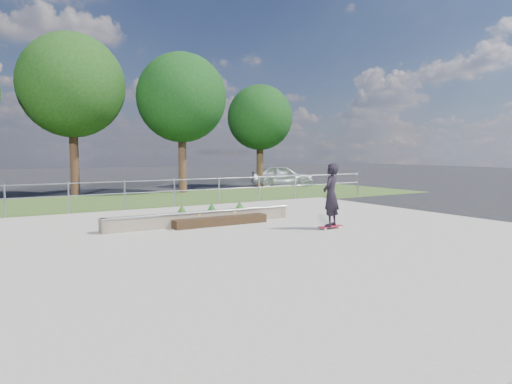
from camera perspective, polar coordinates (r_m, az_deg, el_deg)
ground at (r=12.10m, az=2.89°, el=-5.77°), size 120.00×120.00×0.00m
grass_verge at (r=21.99m, az=-13.42°, el=-1.01°), size 30.00×8.00×0.02m
concrete_slab at (r=12.09m, az=2.89°, el=-5.63°), size 15.00×15.00×0.06m
fence at (r=18.63m, az=-10.15°, el=0.33°), size 20.06×0.06×1.20m
tree_mid_left at (r=25.40m, az=-22.04°, el=12.21°), size 5.25×5.25×8.25m
tree_mid_right at (r=25.89m, az=-9.29°, el=11.53°), size 4.90×4.90×7.70m
tree_far_right at (r=29.87m, az=0.50°, el=9.26°), size 4.20×4.20×6.60m
grind_ledge at (r=14.00m, az=-6.81°, el=-3.23°), size 6.00×0.44×0.43m
planter_bed at (r=14.21m, az=-5.19°, el=-3.18°), size 3.00×1.20×0.61m
skateboarder at (r=13.20m, az=9.35°, el=-0.39°), size 0.80×0.69×1.88m
parked_car at (r=30.59m, az=3.26°, el=2.08°), size 4.46×3.25×1.41m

